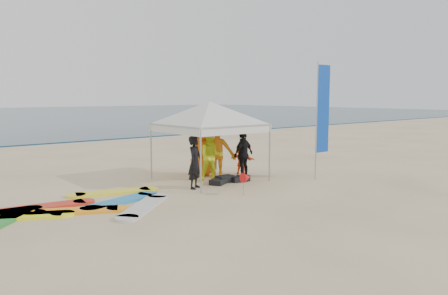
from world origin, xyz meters
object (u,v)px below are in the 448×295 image
person_seated (241,160)px  feather_flag (322,110)px  person_orange_b (202,152)px  surfboard_spread (65,208)px  canopy_tent (209,102)px  person_yellow (211,156)px  person_black_a (195,162)px  person_black_b (243,154)px  person_orange_a (218,150)px  marker_pennant (247,178)px

person_seated → feather_flag: size_ratio=0.26×
person_orange_b → surfboard_spread: bearing=17.1°
canopy_tent → surfboard_spread: canopy_tent is taller
person_yellow → person_seated: size_ratio=1.61×
person_black_a → person_black_b: bearing=-21.8°
person_black_a → person_orange_a: person_orange_a is taller
person_black_b → canopy_tent: canopy_tent is taller
person_black_b → marker_pennant: (-1.67, -1.99, -0.31)m
person_seated → feather_flag: (1.52, -2.32, 1.79)m
feather_flag → marker_pennant: 4.04m
person_seated → marker_pennant: (-2.09, -2.56, -0.01)m
person_black_a → person_seated: person_black_a is taller
person_black_b → feather_flag: bearing=127.0°
person_black_a → surfboard_spread: 3.98m
person_orange_a → person_seated: person_orange_a is taller
person_black_a → person_black_b: 2.31m
person_yellow → person_black_b: size_ratio=1.01×
person_orange_a → person_seated: size_ratio=1.90×
person_orange_b → surfboard_spread: person_orange_b is taller
marker_pennant → canopy_tent: bearing=77.4°
person_black_b → surfboard_spread: size_ratio=0.29×
marker_pennant → person_yellow: bearing=77.9°
person_orange_b → canopy_tent: (-0.25, -0.74, 1.72)m
person_black_b → canopy_tent: 2.15m
canopy_tent → marker_pennant: bearing=-102.6°
canopy_tent → feather_flag: 3.76m
person_orange_a → person_seated: (1.05, -0.05, -0.45)m
feather_flag → person_orange_a: bearing=137.4°
person_black_a → marker_pennant: bearing=-100.4°
person_orange_a → person_black_b: 0.89m
person_black_a → person_orange_b: size_ratio=0.93×
person_black_b → person_orange_b: size_ratio=0.94×
person_orange_b → person_black_a: bearing=48.5°
person_black_a → person_yellow: person_yellow is taller
person_orange_b → person_seated: 1.47m
person_seated → person_black_a: bearing=86.9°
person_yellow → person_black_b: person_yellow is taller
person_black_b → person_seated: (0.42, 0.57, -0.30)m
person_black_b → surfboard_spread: 6.25m
person_black_b → marker_pennant: 2.62m
person_yellow → person_seated: 1.68m
surfboard_spread → feather_flag: bearing=-9.7°
person_black_b → feather_flag: feather_flag is taller
person_black_b → person_orange_b: person_orange_b is taller
feather_flag → surfboard_spread: bearing=170.3°
surfboard_spread → canopy_tent: bearing=8.5°
surfboard_spread → person_black_a: bearing=-0.2°
person_black_b → person_seated: bearing=-137.6°
person_yellow → person_seated: person_yellow is taller
person_orange_b → marker_pennant: size_ratio=2.69×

